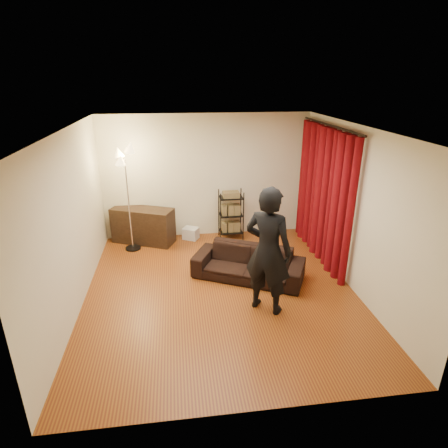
{
  "coord_description": "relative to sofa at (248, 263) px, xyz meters",
  "views": [
    {
      "loc": [
        -0.67,
        -5.47,
        3.42
      ],
      "look_at": [
        0.1,
        0.3,
        1.1
      ],
      "focal_mm": 30.0,
      "sensor_mm": 36.0,
      "label": 1
    }
  ],
  "objects": [
    {
      "name": "floor",
      "position": [
        -0.55,
        -0.38,
        -0.28
      ],
      "size": [
        5.0,
        5.0,
        0.0
      ],
      "primitive_type": "plane",
      "color": "brown",
      "rests_on": "ground"
    },
    {
      "name": "ceiling",
      "position": [
        -0.55,
        -0.38,
        2.42
      ],
      "size": [
        5.0,
        5.0,
        0.0
      ],
      "primitive_type": "plane",
      "rotation": [
        3.14,
        0.0,
        0.0
      ],
      "color": "white",
      "rests_on": "ground"
    },
    {
      "name": "wall_back",
      "position": [
        -0.55,
        2.12,
        1.07
      ],
      "size": [
        5.0,
        0.0,
        5.0
      ],
      "primitive_type": "plane",
      "rotation": [
        1.57,
        0.0,
        0.0
      ],
      "color": "beige",
      "rests_on": "ground"
    },
    {
      "name": "wall_front",
      "position": [
        -0.55,
        -2.88,
        1.07
      ],
      "size": [
        5.0,
        0.0,
        5.0
      ],
      "primitive_type": "plane",
      "rotation": [
        -1.57,
        0.0,
        0.0
      ],
      "color": "beige",
      "rests_on": "ground"
    },
    {
      "name": "wall_left",
      "position": [
        -2.8,
        -0.38,
        1.07
      ],
      "size": [
        0.0,
        5.0,
        5.0
      ],
      "primitive_type": "plane",
      "rotation": [
        1.57,
        0.0,
        1.57
      ],
      "color": "beige",
      "rests_on": "ground"
    },
    {
      "name": "wall_right",
      "position": [
        1.7,
        -0.38,
        1.07
      ],
      "size": [
        0.0,
        5.0,
        5.0
      ],
      "primitive_type": "plane",
      "rotation": [
        1.57,
        0.0,
        -1.57
      ],
      "color": "beige",
      "rests_on": "ground"
    },
    {
      "name": "curtain_rod",
      "position": [
        1.6,
        0.75,
        2.3
      ],
      "size": [
        0.04,
        2.65,
        0.04
      ],
      "primitive_type": "cylinder",
      "rotation": [
        1.57,
        0.0,
        0.0
      ],
      "color": "black",
      "rests_on": "wall_right"
    },
    {
      "name": "curtain",
      "position": [
        1.58,
        0.75,
        0.99
      ],
      "size": [
        0.22,
        2.65,
        2.55
      ],
      "primitive_type": null,
      "color": "#61080A",
      "rests_on": "ground"
    },
    {
      "name": "sofa",
      "position": [
        0.0,
        0.0,
        0.0
      ],
      "size": [
        2.08,
        1.54,
        0.57
      ],
      "primitive_type": "imported",
      "rotation": [
        0.0,
        0.0,
        -0.46
      ],
      "color": "black",
      "rests_on": "ground"
    },
    {
      "name": "person",
      "position": [
        0.09,
        -0.98,
        0.71
      ],
      "size": [
        0.87,
        0.82,
        1.99
      ],
      "primitive_type": "imported",
      "rotation": [
        0.0,
        0.0,
        2.51
      ],
      "color": "black",
      "rests_on": "ground"
    },
    {
      "name": "media_cabinet",
      "position": [
        -1.96,
        1.85,
        0.1
      ],
      "size": [
        1.41,
        0.98,
        0.77
      ],
      "primitive_type": "cube",
      "rotation": [
        0.0,
        0.0,
        -0.41
      ],
      "color": "#312013",
      "rests_on": "ground"
    },
    {
      "name": "storage_boxes",
      "position": [
        -0.94,
        1.86,
        -0.15
      ],
      "size": [
        0.4,
        0.37,
        0.26
      ],
      "primitive_type": null,
      "rotation": [
        0.0,
        0.0,
        -0.43
      ],
      "color": "silver",
      "rests_on": "ground"
    },
    {
      "name": "wire_shelf",
      "position": [
        -0.04,
        1.83,
        0.26
      ],
      "size": [
        0.6,
        0.52,
        1.1
      ],
      "primitive_type": null,
      "rotation": [
        0.0,
        0.0,
        0.42
      ],
      "color": "black",
      "rests_on": "ground"
    },
    {
      "name": "floor_lamp",
      "position": [
        -2.18,
        1.51,
        0.79
      ],
      "size": [
        0.5,
        0.5,
        2.14
      ],
      "primitive_type": null,
      "rotation": [
        0.0,
        0.0,
        0.39
      ],
      "color": "silver",
      "rests_on": "ground"
    }
  ]
}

